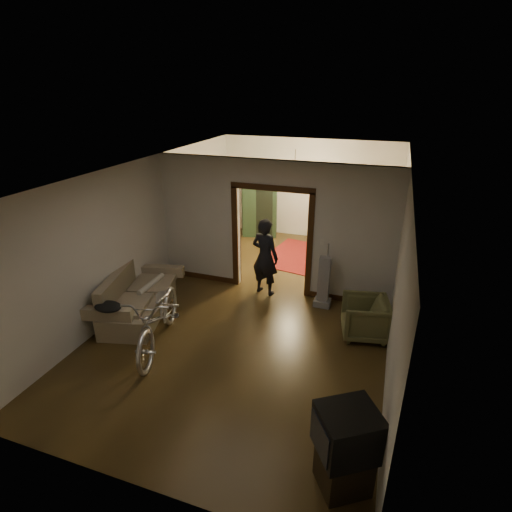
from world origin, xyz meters
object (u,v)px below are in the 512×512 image
at_px(person, 265,257).
at_px(armchair, 365,318).
at_px(bicycle, 159,317).
at_px(locker, 260,203).
at_px(desk, 348,236).
at_px(sofa, 138,293).

bearing_deg(person, armchair, 170.85).
relative_size(bicycle, locker, 1.09).
bearing_deg(desk, bicycle, -106.45).
bearing_deg(bicycle, person, 49.87).
xyz_separation_m(bicycle, desk, (2.46, 5.54, -0.23)).
bearing_deg(bicycle, desk, 50.97).
bearing_deg(sofa, bicycle, -53.17).
distance_m(bicycle, desk, 6.07).
relative_size(sofa, locker, 1.02).
xyz_separation_m(armchair, person, (-2.15, 0.94, 0.48)).
xyz_separation_m(sofa, desk, (3.38, 4.81, -0.13)).
height_order(sofa, locker, locker).
relative_size(armchair, desk, 0.89).
bearing_deg(sofa, locker, 66.66).
bearing_deg(person, locker, -55.44).
xyz_separation_m(sofa, armchair, (4.17, 0.69, -0.10)).
distance_m(sofa, person, 2.63).
xyz_separation_m(bicycle, armchair, (3.26, 1.42, -0.20)).
bearing_deg(bicycle, locker, 76.29).
height_order(bicycle, person, person).
distance_m(armchair, desk, 4.19).
distance_m(sofa, bicycle, 1.18).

